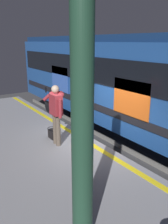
{
  "coord_description": "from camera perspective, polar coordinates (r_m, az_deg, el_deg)",
  "views": [
    {
      "loc": [
        -5.51,
        4.04,
        3.9
      ],
      "look_at": [
        0.18,
        0.3,
        1.87
      ],
      "focal_mm": 38.31,
      "sensor_mm": 36.0,
      "label": 1
    }
  ],
  "objects": [
    {
      "name": "station_column",
      "position": [
        3.28,
        -0.4,
        -2.47
      ],
      "size": [
        0.32,
        0.32,
        3.72
      ],
      "primitive_type": "cylinder",
      "color": "#1E3F2D",
      "rests_on": "platform"
    },
    {
      "name": "track_rail_near",
      "position": [
        8.8,
        11.54,
        -9.47
      ],
      "size": [
        18.71,
        0.08,
        0.16
      ],
      "primitive_type": "cube",
      "color": "slate",
      "rests_on": "ground"
    },
    {
      "name": "safety_line",
      "position": [
        7.27,
        0.77,
        -7.11
      ],
      "size": [
        14.11,
        0.16,
        0.01
      ],
      "primitive_type": "cube",
      "color": "yellow",
      "rests_on": "platform"
    },
    {
      "name": "handbag",
      "position": [
        7.54,
        -7.5,
        -5.12
      ],
      "size": [
        0.34,
        0.31,
        0.34
      ],
      "color": "black",
      "rests_on": "platform"
    },
    {
      "name": "platform",
      "position": [
        6.76,
        -12.49,
        -14.15
      ],
      "size": [
        14.4,
        4.23,
        0.97
      ],
      "primitive_type": "cube",
      "color": "gray",
      "rests_on": "ground"
    },
    {
      "name": "train_carriage",
      "position": [
        9.77,
        8.21,
        8.27
      ],
      "size": [
        12.86,
        2.96,
        3.94
      ],
      "color": "#1E478C",
      "rests_on": "ground"
    },
    {
      "name": "ground_plane",
      "position": [
        7.87,
        2.6,
        -13.12
      ],
      "size": [
        25.14,
        25.14,
        0.0
      ],
      "primitive_type": "plane",
      "color": "#3D3D3F"
    },
    {
      "name": "passenger",
      "position": [
        6.81,
        -6.63,
        0.44
      ],
      "size": [
        0.57,
        0.55,
        1.76
      ],
      "color": "brown",
      "rests_on": "platform"
    },
    {
      "name": "track_rail_far",
      "position": [
        9.79,
        17.58,
        -7.17
      ],
      "size": [
        18.71,
        0.08,
        0.16
      ],
      "primitive_type": "cube",
      "color": "slate",
      "rests_on": "ground"
    }
  ]
}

